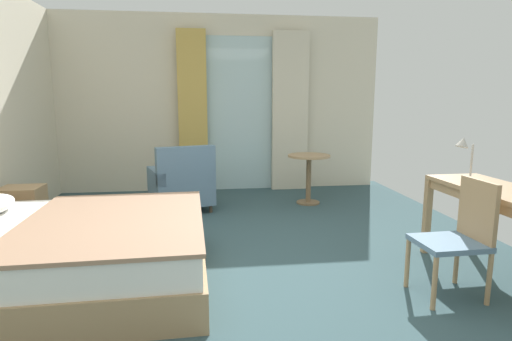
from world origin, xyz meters
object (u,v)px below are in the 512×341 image
(desk_chair, at_px, (460,234))
(nightstand, at_px, (23,211))
(bed, at_px, (61,252))
(round_cafe_table, at_px, (309,168))
(armchair_by_window, at_px, (182,185))
(writing_desk, at_px, (510,203))
(desk_lamp, at_px, (465,151))

(desk_chair, bearing_deg, nightstand, 153.85)
(bed, xyz_separation_m, round_cafe_table, (2.59, 2.33, 0.22))
(nightstand, height_order, armchair_by_window, armchair_by_window)
(writing_desk, height_order, round_cafe_table, writing_desk)
(nightstand, xyz_separation_m, writing_desk, (4.31, -1.75, 0.40))
(bed, height_order, desk_lamp, desk_lamp)
(nightstand, xyz_separation_m, armchair_by_window, (1.65, 0.81, 0.08))
(writing_desk, relative_size, armchair_by_window, 1.66)
(writing_desk, distance_m, round_cafe_table, 2.88)
(desk_lamp, height_order, round_cafe_table, desk_lamp)
(nightstand, bearing_deg, desk_lamp, -17.66)
(desk_chair, height_order, round_cafe_table, desk_chair)
(bed, relative_size, desk_lamp, 5.45)
(writing_desk, distance_m, armchair_by_window, 3.70)
(bed, bearing_deg, armchair_by_window, 68.89)
(desk_chair, relative_size, round_cafe_table, 1.27)
(bed, height_order, round_cafe_table, bed)
(writing_desk, bearing_deg, bed, 173.34)
(round_cafe_table, bearing_deg, desk_lamp, -71.79)
(writing_desk, xyz_separation_m, round_cafe_table, (-0.90, 2.74, -0.16))
(desk_lamp, bearing_deg, round_cafe_table, 108.21)
(bed, relative_size, round_cafe_table, 3.15)
(desk_chair, relative_size, desk_lamp, 2.19)
(writing_desk, xyz_separation_m, desk_chair, (-0.49, -0.13, -0.18))
(nightstand, distance_m, round_cafe_table, 3.56)
(round_cafe_table, bearing_deg, writing_desk, -71.87)
(desk_chair, xyz_separation_m, round_cafe_table, (-0.41, 2.86, 0.03))
(armchair_by_window, bearing_deg, nightstand, -153.80)
(desk_chair, distance_m, desk_lamp, 0.85)
(bed, relative_size, writing_desk, 1.43)
(nightstand, xyz_separation_m, round_cafe_table, (3.41, 0.99, 0.24))
(desk_lamp, bearing_deg, desk_chair, -123.23)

